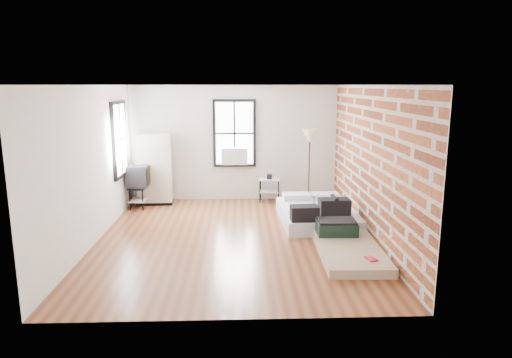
{
  "coord_description": "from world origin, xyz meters",
  "views": [
    {
      "loc": [
        0.12,
        -8.09,
        2.8
      ],
      "look_at": [
        0.43,
        0.3,
        1.07
      ],
      "focal_mm": 32.0,
      "sensor_mm": 36.0,
      "label": 1
    }
  ],
  "objects_px": {
    "mattress_main": "(318,213)",
    "tv_stand": "(139,177)",
    "mattress_bare": "(347,245)",
    "floor_lamp": "(310,139)",
    "wardrobe": "(154,169)",
    "side_table": "(269,183)"
  },
  "relations": [
    {
      "from": "mattress_bare",
      "to": "side_table",
      "type": "bearing_deg",
      "value": 108.68
    },
    {
      "from": "floor_lamp",
      "to": "tv_stand",
      "type": "distance_m",
      "value": 4.1
    },
    {
      "from": "mattress_bare",
      "to": "tv_stand",
      "type": "distance_m",
      "value": 5.21
    },
    {
      "from": "tv_stand",
      "to": "wardrobe",
      "type": "bearing_deg",
      "value": 50.38
    },
    {
      "from": "side_table",
      "to": "floor_lamp",
      "type": "bearing_deg",
      "value": -4.21
    },
    {
      "from": "mattress_main",
      "to": "wardrobe",
      "type": "relative_size",
      "value": 1.27
    },
    {
      "from": "mattress_main",
      "to": "floor_lamp",
      "type": "distance_m",
      "value": 2.12
    },
    {
      "from": "mattress_bare",
      "to": "floor_lamp",
      "type": "relative_size",
      "value": 1.09
    },
    {
      "from": "mattress_main",
      "to": "mattress_bare",
      "type": "height_order",
      "value": "mattress_main"
    },
    {
      "from": "mattress_main",
      "to": "tv_stand",
      "type": "relative_size",
      "value": 2.15
    },
    {
      "from": "mattress_bare",
      "to": "floor_lamp",
      "type": "xyz_separation_m",
      "value": [
        -0.14,
        3.44,
        1.41
      ]
    },
    {
      "from": "mattress_main",
      "to": "mattress_bare",
      "type": "bearing_deg",
      "value": -86.07
    },
    {
      "from": "side_table",
      "to": "floor_lamp",
      "type": "height_order",
      "value": "floor_lamp"
    },
    {
      "from": "mattress_bare",
      "to": "floor_lamp",
      "type": "height_order",
      "value": "floor_lamp"
    },
    {
      "from": "side_table",
      "to": "tv_stand",
      "type": "distance_m",
      "value": 3.09
    },
    {
      "from": "mattress_bare",
      "to": "floor_lamp",
      "type": "distance_m",
      "value": 3.72
    },
    {
      "from": "mattress_bare",
      "to": "tv_stand",
      "type": "relative_size",
      "value": 1.97
    },
    {
      "from": "mattress_main",
      "to": "side_table",
      "type": "height_order",
      "value": "side_table"
    },
    {
      "from": "mattress_bare",
      "to": "wardrobe",
      "type": "height_order",
      "value": "wardrobe"
    },
    {
      "from": "side_table",
      "to": "mattress_main",
      "type": "bearing_deg",
      "value": -62.05
    },
    {
      "from": "mattress_main",
      "to": "wardrobe",
      "type": "xyz_separation_m",
      "value": [
        -3.66,
        1.63,
        0.65
      ]
    },
    {
      "from": "wardrobe",
      "to": "floor_lamp",
      "type": "bearing_deg",
      "value": -2.82
    }
  ]
}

